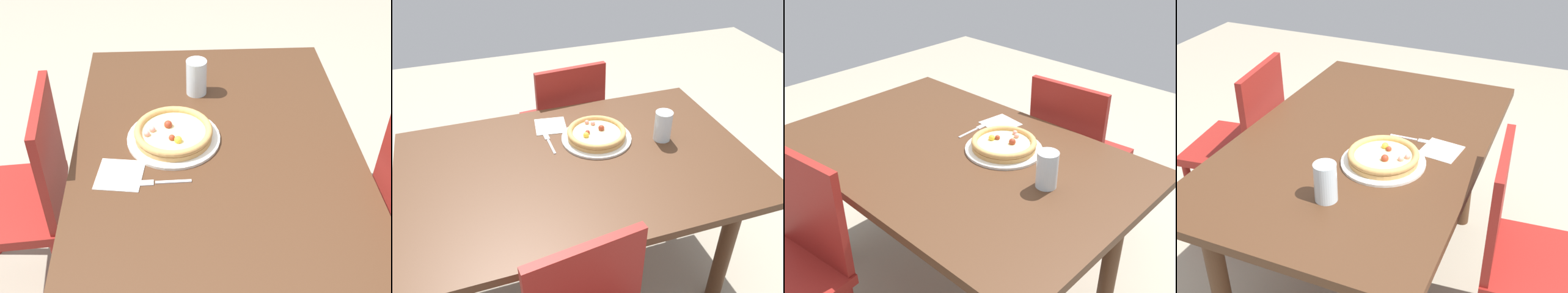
% 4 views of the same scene
% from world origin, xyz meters
% --- Properties ---
extents(ground_plane, '(6.00, 6.00, 0.00)m').
position_xyz_m(ground_plane, '(0.00, 0.00, 0.00)').
color(ground_plane, '#9E937F').
extents(dining_table, '(1.44, 0.94, 0.73)m').
position_xyz_m(dining_table, '(0.00, 0.00, 0.63)').
color(dining_table, '#472B19').
rests_on(dining_table, ground).
extents(chair_far, '(0.43, 0.43, 0.89)m').
position_xyz_m(chair_far, '(0.13, 0.68, 0.49)').
color(chair_far, maroon).
rests_on(chair_far, ground).
extents(plate, '(0.31, 0.31, 0.01)m').
position_xyz_m(plate, '(0.13, 0.14, 0.74)').
color(plate, silver).
rests_on(plate, dining_table).
extents(pizza, '(0.26, 0.26, 0.05)m').
position_xyz_m(pizza, '(0.13, 0.14, 0.76)').
color(pizza, tan).
rests_on(pizza, plate).
extents(fork, '(0.02, 0.17, 0.00)m').
position_xyz_m(fork, '(-0.08, 0.19, 0.73)').
color(fork, silver).
rests_on(fork, dining_table).
extents(drinking_glass, '(0.08, 0.08, 0.14)m').
position_xyz_m(drinking_glass, '(0.40, 0.05, 0.80)').
color(drinking_glass, silver).
rests_on(drinking_glass, dining_table).
extents(napkin, '(0.16, 0.16, 0.00)m').
position_xyz_m(napkin, '(-0.04, 0.31, 0.73)').
color(napkin, white).
rests_on(napkin, dining_table).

